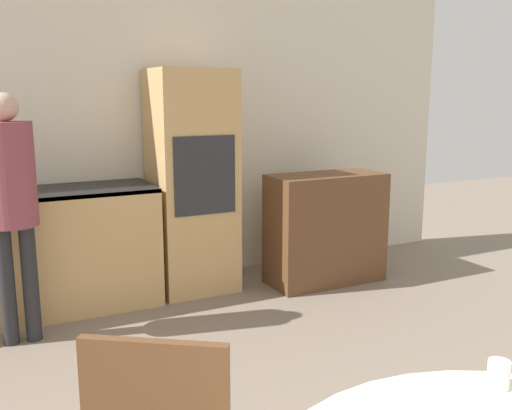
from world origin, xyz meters
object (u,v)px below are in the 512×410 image
oven_unit (192,182)px  cup (499,374)px  sideboard (325,228)px  person_standing (11,191)px

oven_unit → cup: 3.23m
sideboard → cup: (-1.29, -2.87, 0.32)m
oven_unit → person_standing: 1.46m
sideboard → oven_unit: bearing=161.7°
cup → oven_unit: bearing=86.0°
sideboard → person_standing: (-2.43, -0.15, 0.53)m
oven_unit → cup: size_ratio=21.18×
person_standing → oven_unit: bearing=20.1°
oven_unit → cup: (-0.23, -3.22, -0.11)m
sideboard → cup: bearing=-114.1°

